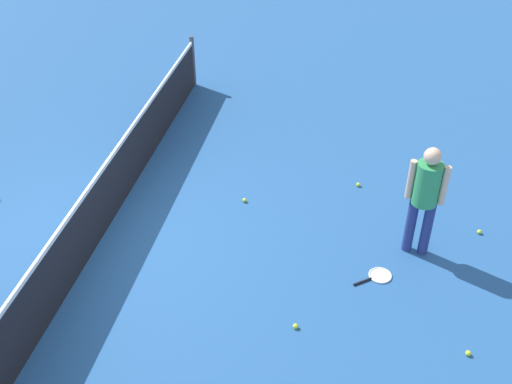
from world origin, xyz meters
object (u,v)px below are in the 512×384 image
(tennis_ball_near_player, at_px, (296,326))
(tennis_ball_baseline, at_px, (468,353))
(tennis_ball_by_net, at_px, (358,185))
(tennis_ball_stray_left, at_px, (244,200))
(tennis_racket_near_player, at_px, (378,276))
(player_near_side, at_px, (425,193))
(tennis_ball_midcourt, at_px, (479,232))

(tennis_ball_near_player, relative_size, tennis_ball_baseline, 1.00)
(tennis_ball_by_net, relative_size, tennis_ball_baseline, 1.00)
(tennis_ball_baseline, xyz_separation_m, tennis_ball_stray_left, (2.44, 3.18, 0.00))
(tennis_ball_stray_left, bearing_deg, tennis_ball_near_player, -154.72)
(tennis_racket_near_player, relative_size, tennis_ball_baseline, 8.63)
(tennis_racket_near_player, height_order, tennis_ball_baseline, tennis_ball_baseline)
(tennis_ball_stray_left, bearing_deg, tennis_racket_near_player, -121.66)
(player_near_side, xyz_separation_m, tennis_ball_by_net, (1.43, 0.86, -0.98))
(tennis_racket_near_player, relative_size, tennis_ball_midcourt, 8.63)
(tennis_racket_near_player, bearing_deg, tennis_ball_baseline, -136.78)
(tennis_ball_near_player, bearing_deg, player_near_side, -39.91)
(tennis_ball_near_player, bearing_deg, tennis_ball_by_net, -10.54)
(tennis_ball_midcourt, bearing_deg, tennis_ball_near_player, 133.77)
(tennis_ball_by_net, xyz_separation_m, tennis_ball_midcourt, (-0.87, -1.81, 0.00))
(tennis_ball_midcourt, height_order, tennis_ball_baseline, same)
(player_near_side, relative_size, tennis_ball_near_player, 25.76)
(tennis_racket_near_player, distance_m, tennis_ball_near_player, 1.48)
(tennis_ball_by_net, bearing_deg, tennis_ball_baseline, -155.54)
(tennis_ball_baseline, bearing_deg, tennis_ball_stray_left, 52.51)
(player_near_side, bearing_deg, tennis_ball_stray_left, 75.45)
(tennis_racket_near_player, relative_size, tennis_ball_stray_left, 8.63)
(tennis_ball_baseline, distance_m, tennis_ball_stray_left, 4.01)
(tennis_racket_near_player, xyz_separation_m, tennis_ball_by_net, (2.06, 0.39, 0.02))
(tennis_ball_baseline, relative_size, tennis_ball_stray_left, 1.00)
(tennis_ball_midcourt, distance_m, tennis_ball_baseline, 2.36)
(tennis_ball_baseline, height_order, tennis_ball_stray_left, same)
(player_near_side, bearing_deg, tennis_ball_baseline, -161.54)
(player_near_side, height_order, tennis_ball_by_net, player_near_side)
(tennis_ball_midcourt, relative_size, tennis_ball_baseline, 1.00)
(tennis_ball_near_player, bearing_deg, tennis_racket_near_player, -41.37)
(player_near_side, xyz_separation_m, tennis_racket_near_player, (-0.63, 0.48, -1.00))
(tennis_racket_near_player, xyz_separation_m, tennis_ball_near_player, (-1.11, 0.98, 0.02))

